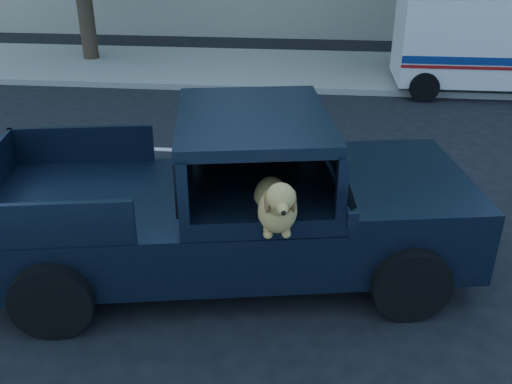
# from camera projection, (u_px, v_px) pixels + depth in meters

# --- Properties ---
(ground) EXTENTS (120.00, 120.00, 0.00)m
(ground) POSITION_uv_depth(u_px,v_px,m) (126.00, 248.00, 7.69)
(ground) COLOR black
(ground) RESTS_ON ground
(far_sidewalk) EXTENTS (60.00, 4.00, 0.15)m
(far_sidewalk) POSITION_uv_depth(u_px,v_px,m) (226.00, 67.00, 15.82)
(far_sidewalk) COLOR gray
(far_sidewalk) RESTS_ON ground
(lane_stripes) EXTENTS (21.60, 0.14, 0.01)m
(lane_stripes) POSITION_uv_depth(u_px,v_px,m) (287.00, 154.00, 10.52)
(lane_stripes) COLOR silver
(lane_stripes) RESTS_ON ground
(pickup_truck) EXTENTS (6.00, 3.31, 2.04)m
(pickup_truck) POSITION_uv_depth(u_px,v_px,m) (224.00, 220.00, 6.97)
(pickup_truck) COLOR black
(pickup_truck) RESTS_ON ground
(mail_truck) EXTENTS (4.09, 2.10, 2.23)m
(mail_truck) POSITION_uv_depth(u_px,v_px,m) (479.00, 52.00, 13.63)
(mail_truck) COLOR silver
(mail_truck) RESTS_ON ground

